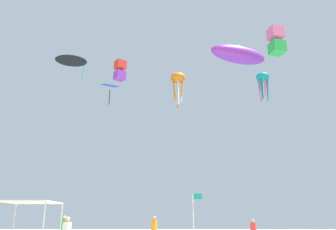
{
  "coord_description": "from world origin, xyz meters",
  "views": [
    {
      "loc": [
        0.13,
        -18.81,
        1.51
      ],
      "look_at": [
        -0.16,
        6.21,
        9.25
      ],
      "focal_mm": 36.86,
      "sensor_mm": 36.0,
      "label": 1
    }
  ],
  "objects_px": {
    "kite_delta_black": "(71,58)",
    "kite_box_red": "(120,70)",
    "person_rightmost": "(253,230)",
    "kite_box_pink": "(276,41)",
    "kite_diamond_blue": "(110,87)",
    "kite_inflatable_purple": "(239,54)",
    "banner_flag": "(195,214)",
    "person_central": "(64,228)",
    "canopy_tent": "(30,205)",
    "person_leftmost": "(154,227)",
    "kite_octopus_orange": "(178,80)",
    "kite_octopus_teal": "(263,78)"
  },
  "relations": [
    {
      "from": "kite_diamond_blue",
      "to": "canopy_tent",
      "type": "bearing_deg",
      "value": 62.36
    },
    {
      "from": "person_leftmost",
      "to": "person_central",
      "type": "bearing_deg",
      "value": -125.86
    },
    {
      "from": "banner_flag",
      "to": "kite_octopus_orange",
      "type": "distance_m",
      "value": 28.47
    },
    {
      "from": "kite_diamond_blue",
      "to": "kite_delta_black",
      "type": "relative_size",
      "value": 0.6
    },
    {
      "from": "banner_flag",
      "to": "kite_box_red",
      "type": "distance_m",
      "value": 20.91
    },
    {
      "from": "person_rightmost",
      "to": "kite_box_pink",
      "type": "distance_m",
      "value": 23.73
    },
    {
      "from": "canopy_tent",
      "to": "kite_delta_black",
      "type": "distance_m",
      "value": 33.75
    },
    {
      "from": "person_leftmost",
      "to": "person_central",
      "type": "height_order",
      "value": "person_leftmost"
    },
    {
      "from": "kite_inflatable_purple",
      "to": "kite_delta_black",
      "type": "height_order",
      "value": "kite_delta_black"
    },
    {
      "from": "kite_delta_black",
      "to": "kite_octopus_teal",
      "type": "distance_m",
      "value": 27.53
    },
    {
      "from": "canopy_tent",
      "to": "person_leftmost",
      "type": "xyz_separation_m",
      "value": [
        6.01,
        8.97,
        -1.22
      ]
    },
    {
      "from": "canopy_tent",
      "to": "banner_flag",
      "type": "distance_m",
      "value": 9.75
    },
    {
      "from": "kite_inflatable_purple",
      "to": "person_rightmost",
      "type": "bearing_deg",
      "value": -123.28
    },
    {
      "from": "kite_octopus_orange",
      "to": "kite_octopus_teal",
      "type": "relative_size",
      "value": 1.11
    },
    {
      "from": "canopy_tent",
      "to": "kite_delta_black",
      "type": "height_order",
      "value": "kite_delta_black"
    },
    {
      "from": "kite_diamond_blue",
      "to": "kite_box_red",
      "type": "relative_size",
      "value": 1.26
    },
    {
      "from": "person_leftmost",
      "to": "kite_diamond_blue",
      "type": "bearing_deg",
      "value": 146.8
    },
    {
      "from": "kite_octopus_orange",
      "to": "kite_delta_black",
      "type": "distance_m",
      "value": 15.29
    },
    {
      "from": "person_leftmost",
      "to": "kite_octopus_teal",
      "type": "xyz_separation_m",
      "value": [
        14.58,
        19.09,
        20.22
      ]
    },
    {
      "from": "canopy_tent",
      "to": "person_central",
      "type": "distance_m",
      "value": 6.47
    },
    {
      "from": "kite_inflatable_purple",
      "to": "kite_diamond_blue",
      "type": "distance_m",
      "value": 16.72
    },
    {
      "from": "kite_delta_black",
      "to": "kite_box_red",
      "type": "relative_size",
      "value": 2.11
    },
    {
      "from": "person_central",
      "to": "kite_box_red",
      "type": "distance_m",
      "value": 19.24
    },
    {
      "from": "kite_box_red",
      "to": "person_rightmost",
      "type": "bearing_deg",
      "value": 97.95
    },
    {
      "from": "kite_diamond_blue",
      "to": "kite_box_red",
      "type": "bearing_deg",
      "value": 81.66
    },
    {
      "from": "kite_box_pink",
      "to": "kite_diamond_blue",
      "type": "relative_size",
      "value": 1.11
    },
    {
      "from": "kite_box_red",
      "to": "kite_inflatable_purple",
      "type": "bearing_deg",
      "value": 160.97
    },
    {
      "from": "canopy_tent",
      "to": "person_rightmost",
      "type": "bearing_deg",
      "value": 23.13
    },
    {
      "from": "person_central",
      "to": "kite_box_red",
      "type": "relative_size",
      "value": 0.84
    },
    {
      "from": "banner_flag",
      "to": "person_central",
      "type": "bearing_deg",
      "value": 166.54
    },
    {
      "from": "kite_inflatable_purple",
      "to": "kite_delta_black",
      "type": "xyz_separation_m",
      "value": [
        -22.54,
        4.47,
        1.82
      ]
    },
    {
      "from": "person_central",
      "to": "kite_octopus_orange",
      "type": "height_order",
      "value": "kite_octopus_orange"
    },
    {
      "from": "kite_box_pink",
      "to": "kite_delta_black",
      "type": "distance_m",
      "value": 27.55
    },
    {
      "from": "canopy_tent",
      "to": "person_central",
      "type": "relative_size",
      "value": 1.45
    },
    {
      "from": "banner_flag",
      "to": "kite_delta_black",
      "type": "bearing_deg",
      "value": 126.16
    },
    {
      "from": "kite_inflatable_purple",
      "to": "kite_diamond_blue",
      "type": "height_order",
      "value": "kite_inflatable_purple"
    },
    {
      "from": "kite_box_red",
      "to": "person_central",
      "type": "bearing_deg",
      "value": 43.39
    },
    {
      "from": "person_rightmost",
      "to": "banner_flag",
      "type": "xyz_separation_m",
      "value": [
        -3.88,
        -1.17,
        1.0
      ]
    },
    {
      "from": "kite_delta_black",
      "to": "person_leftmost",
      "type": "bearing_deg",
      "value": 122.9
    },
    {
      "from": "person_rightmost",
      "to": "kite_delta_black",
      "type": "relative_size",
      "value": 0.35
    },
    {
      "from": "person_central",
      "to": "kite_delta_black",
      "type": "height_order",
      "value": "kite_delta_black"
    },
    {
      "from": "canopy_tent",
      "to": "kite_inflatable_purple",
      "type": "relative_size",
      "value": 0.34
    },
    {
      "from": "kite_octopus_teal",
      "to": "person_leftmost",
      "type": "bearing_deg",
      "value": 19.06
    },
    {
      "from": "person_rightmost",
      "to": "person_central",
      "type": "bearing_deg",
      "value": 171.76
    },
    {
      "from": "kite_diamond_blue",
      "to": "kite_box_red",
      "type": "distance_m",
      "value": 6.05
    },
    {
      "from": "banner_flag",
      "to": "kite_diamond_blue",
      "type": "distance_m",
      "value": 25.55
    },
    {
      "from": "kite_inflatable_purple",
      "to": "kite_octopus_teal",
      "type": "bearing_deg",
      "value": 33.99
    },
    {
      "from": "person_leftmost",
      "to": "person_rightmost",
      "type": "height_order",
      "value": "person_leftmost"
    },
    {
      "from": "person_rightmost",
      "to": "kite_delta_black",
      "type": "distance_m",
      "value": 35.83
    },
    {
      "from": "canopy_tent",
      "to": "person_rightmost",
      "type": "xyz_separation_m",
      "value": [
        12.66,
        5.41,
        -1.38
      ]
    }
  ]
}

